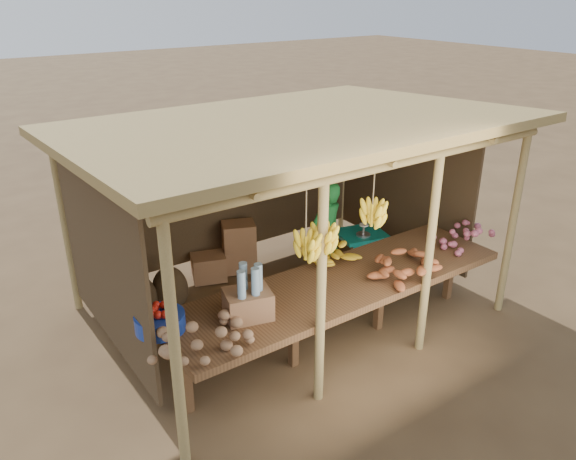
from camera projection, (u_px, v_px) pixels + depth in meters
ground at (288, 308)px, 6.91m from camera, size 60.00×60.00×0.00m
stall_structure at (281, 155)px, 6.19m from camera, size 4.70×3.50×2.43m
counter at (340, 287)px, 5.90m from camera, size 3.90×1.05×0.80m
potato_heap at (199, 332)px, 4.69m from camera, size 1.08×0.77×0.37m
sweet_potato_heap at (407, 259)px, 5.95m from camera, size 0.96×0.67×0.35m
onion_heap at (469, 228)px, 6.72m from camera, size 0.92×0.67×0.36m
banana_pile at (334, 251)px, 6.15m from camera, size 0.58×0.42×0.34m
tomato_basin at (160, 320)px, 5.02m from camera, size 0.45×0.45×0.24m
bottle_box at (248, 297)px, 5.17m from camera, size 0.50×0.43×0.53m
vendor at (325, 237)px, 7.08m from camera, size 0.60×0.46×1.46m
tarp_crate at (360, 250)px, 7.70m from camera, size 0.73×0.67×0.74m
carton_stack at (229, 253)px, 7.61m from camera, size 1.01×0.48×0.70m
burlap_sacks at (154, 291)px, 6.78m from camera, size 0.85×0.44×0.60m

